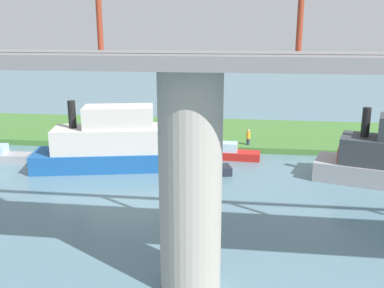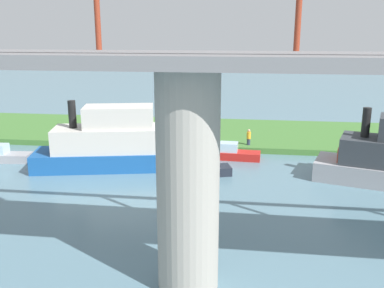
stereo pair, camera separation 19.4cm
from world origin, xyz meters
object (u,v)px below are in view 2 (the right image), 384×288
(bridge_pylon, at_px, (188,183))
(motorboat_red, at_px, (202,169))
(houseboat_blue, at_px, (234,153))
(motorboat_white, at_px, (3,155))
(person_on_bank, at_px, (249,137))
(mooring_post, at_px, (191,137))
(skiff_small, at_px, (107,143))

(bridge_pylon, xyz_separation_m, motorboat_red, (1.00, -13.75, -3.96))
(houseboat_blue, height_order, motorboat_white, motorboat_white)
(bridge_pylon, distance_m, person_on_bank, 21.24)
(houseboat_blue, bearing_deg, mooring_post, -39.18)
(houseboat_blue, bearing_deg, skiff_small, 20.69)
(mooring_post, height_order, houseboat_blue, mooring_post)
(person_on_bank, bearing_deg, skiff_small, 30.64)
(person_on_bank, height_order, skiff_small, skiff_small)
(mooring_post, distance_m, skiff_small, 8.75)
(bridge_pylon, height_order, person_on_bank, bridge_pylon)
(bridge_pylon, xyz_separation_m, houseboat_blue, (-1.11, -18.15, -3.95))
(skiff_small, height_order, houseboat_blue, skiff_small)
(skiff_small, relative_size, motorboat_white, 2.52)
(skiff_small, height_order, motorboat_white, skiff_small)
(motorboat_white, bearing_deg, houseboat_blue, -170.34)
(bridge_pylon, distance_m, houseboat_blue, 18.61)
(skiff_small, xyz_separation_m, motorboat_white, (8.77, -0.46, -1.43))
(houseboat_blue, bearing_deg, motorboat_red, 64.38)
(person_on_bank, bearing_deg, motorboat_red, 65.24)
(motorboat_red, bearing_deg, mooring_post, -76.78)
(person_on_bank, relative_size, houseboat_blue, 0.34)
(skiff_small, xyz_separation_m, houseboat_blue, (-9.41, -3.55, -1.44))
(mooring_post, bearing_deg, motorboat_red, 103.22)
(motorboat_red, bearing_deg, motorboat_white, -4.64)
(mooring_post, height_order, skiff_small, skiff_small)
(person_on_bank, xyz_separation_m, motorboat_red, (3.28, 7.11, -0.73))
(bridge_pylon, bearing_deg, mooring_post, -82.58)
(person_on_bank, height_order, mooring_post, person_on_bank)
(houseboat_blue, bearing_deg, person_on_bank, -113.32)
(houseboat_blue, relative_size, motorboat_white, 0.97)
(skiff_small, bearing_deg, mooring_post, -129.39)
(motorboat_red, relative_size, motorboat_white, 0.99)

